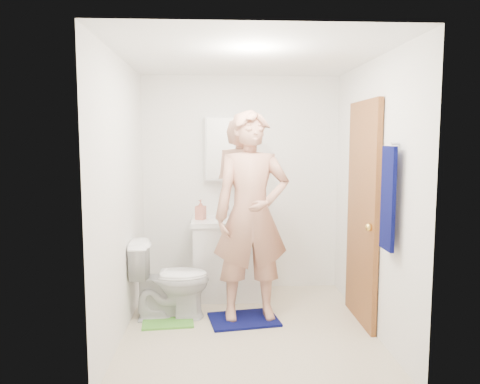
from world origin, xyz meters
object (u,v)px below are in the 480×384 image
toilet (170,279)px  man (251,216)px  toothbrush_cup (255,212)px  medicine_cabinet (228,148)px  soap_dispenser (201,210)px  towel (388,198)px  vanity_cabinet (229,260)px

toilet → man: (0.77, -0.09, 0.62)m
toothbrush_cup → man: (-0.11, -0.82, 0.10)m
medicine_cabinet → soap_dispenser: (-0.30, -0.25, -0.64)m
toilet → soap_dispenser: bearing=-28.1°
towel → soap_dispenser: bearing=135.4°
soap_dispenser → toothbrush_cup: bearing=14.7°
towel → toilet: (-1.76, 0.88, -0.88)m
toilet → soap_dispenser: 0.87m
vanity_cabinet → toilet: 0.84m
medicine_cabinet → man: size_ratio=0.36×
toothbrush_cup → toilet: bearing=-140.1°
vanity_cabinet → towel: bearing=-51.5°
towel → soap_dispenser: (-1.48, 1.46, -0.29)m
man → towel: bearing=-44.0°
towel → vanity_cabinet: bearing=128.5°
medicine_cabinet → toilet: (-0.58, -0.83, -1.23)m
toilet → man: 0.99m
medicine_cabinet → toilet: bearing=-124.9°
soap_dispenser → medicine_cabinet: bearing=39.9°
towel → toothbrush_cup: (-0.88, 1.62, -0.35)m
soap_dispenser → towel: bearing=-44.6°
vanity_cabinet → man: size_ratio=0.41×
medicine_cabinet → vanity_cabinet: bearing=-90.0°
toilet → vanity_cabinet: bearing=-46.2°
soap_dispenser → toilet: bearing=-115.7°
towel → soap_dispenser: 2.10m
vanity_cabinet → towel: 2.08m
soap_dispenser → man: size_ratio=0.11×
medicine_cabinet → toothbrush_cup: 0.77m
man → toothbrush_cup: bearing=77.3°
vanity_cabinet → toilet: size_ratio=1.07×
towel → man: 1.29m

